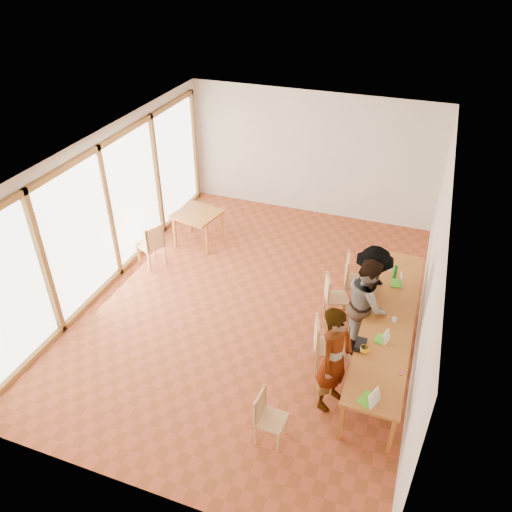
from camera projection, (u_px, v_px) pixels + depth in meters
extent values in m
plane|color=#A94829|center=(253.00, 304.00, 9.52)|extent=(8.00, 8.00, 0.00)
cube|color=silver|center=(311.00, 155.00, 11.82)|extent=(6.00, 0.10, 3.00)
cube|color=silver|center=(130.00, 414.00, 5.56)|extent=(6.00, 0.10, 3.00)
cube|color=silver|center=(432.00, 271.00, 7.84)|extent=(0.10, 8.00, 3.00)
cube|color=white|center=(108.00, 210.00, 9.53)|extent=(0.10, 8.00, 3.00)
cube|color=white|center=(253.00, 155.00, 7.84)|extent=(6.00, 8.00, 0.04)
cube|color=#B76F28|center=(389.00, 319.00, 8.07)|extent=(0.80, 4.00, 0.05)
cube|color=#B76F28|center=(341.00, 421.00, 6.86)|extent=(0.06, 0.06, 0.70)
cube|color=#B76F28|center=(382.00, 269.00, 9.89)|extent=(0.06, 0.06, 0.70)
cube|color=#B76F28|center=(392.00, 436.00, 6.66)|extent=(0.06, 0.06, 0.70)
cube|color=#B76F28|center=(417.00, 276.00, 9.70)|extent=(0.06, 0.06, 0.70)
cube|color=#B76F28|center=(197.00, 214.00, 10.99)|extent=(0.90, 0.90, 0.05)
cube|color=#B76F28|center=(175.00, 234.00, 11.01)|extent=(0.05, 0.05, 0.70)
cube|color=#B76F28|center=(190.00, 218.00, 11.62)|extent=(0.05, 0.05, 0.70)
cube|color=#B76F28|center=(207.00, 240.00, 10.79)|extent=(0.05, 0.05, 0.70)
cube|color=#B76F28|center=(221.00, 223.00, 11.40)|extent=(0.05, 0.05, 0.70)
cube|color=#E0B670|center=(271.00, 420.00, 6.82)|extent=(0.41, 0.41, 0.04)
cube|color=#E0B670|center=(259.00, 405.00, 6.76)|extent=(0.06, 0.39, 0.41)
cube|color=#E0B670|center=(329.00, 346.00, 7.92)|extent=(0.56, 0.56, 0.04)
cube|color=#E0B670|center=(317.00, 334.00, 7.78)|extent=(0.18, 0.44, 0.47)
cube|color=#E0B670|center=(337.00, 298.00, 9.02)|extent=(0.52, 0.52, 0.04)
cube|color=#E0B670|center=(328.00, 288.00, 8.89)|extent=(0.18, 0.39, 0.42)
cube|color=#E0B670|center=(358.00, 282.00, 9.31)|extent=(0.56, 0.56, 0.05)
cube|color=#E0B670|center=(348.00, 269.00, 9.19)|extent=(0.13, 0.48, 0.50)
cube|color=#E0B670|center=(150.00, 245.00, 10.41)|extent=(0.61, 0.61, 0.04)
cube|color=#E0B670|center=(155.00, 238.00, 10.14)|extent=(0.24, 0.43, 0.48)
imported|color=gray|center=(334.00, 359.00, 7.10)|extent=(0.63, 0.75, 1.77)
imported|color=gray|center=(367.00, 304.00, 8.17)|extent=(0.85, 0.98, 1.72)
imported|color=gray|center=(370.00, 291.00, 8.46)|extent=(0.93, 1.25, 1.72)
cube|color=#58D127|center=(367.00, 399.00, 6.66)|extent=(0.27, 0.31, 0.03)
cube|color=white|center=(374.00, 398.00, 6.55)|extent=(0.16, 0.25, 0.22)
cube|color=#58D127|center=(381.00, 339.00, 7.62)|extent=(0.21, 0.26, 0.02)
cube|color=white|center=(386.00, 337.00, 7.54)|extent=(0.12, 0.22, 0.19)
cube|color=#58D127|center=(396.00, 283.00, 8.81)|extent=(0.21, 0.27, 0.03)
cube|color=white|center=(402.00, 280.00, 8.74)|extent=(0.10, 0.24, 0.21)
imported|color=yellow|center=(364.00, 350.00, 7.38)|extent=(0.16, 0.16, 0.11)
cylinder|color=#0F681D|center=(395.00, 272.00, 8.86)|extent=(0.07, 0.07, 0.28)
cylinder|color=silver|center=(391.00, 269.00, 9.11)|extent=(0.07, 0.07, 0.09)
cylinder|color=white|center=(394.00, 319.00, 7.98)|extent=(0.08, 0.08, 0.06)
cube|color=#CB4557|center=(401.00, 373.00, 7.05)|extent=(0.05, 0.10, 0.01)
cube|color=black|center=(361.00, 345.00, 7.47)|extent=(0.16, 0.26, 0.09)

